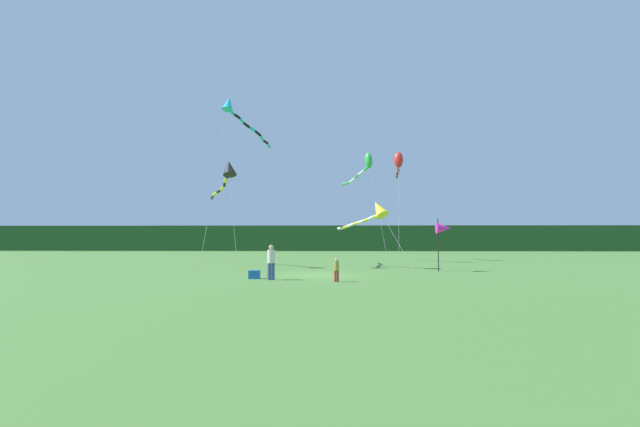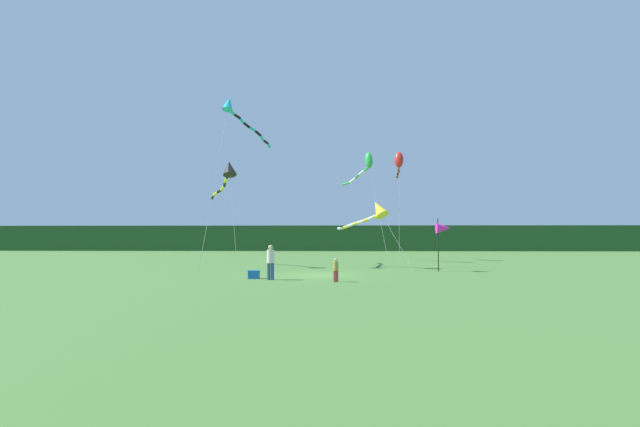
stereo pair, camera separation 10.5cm
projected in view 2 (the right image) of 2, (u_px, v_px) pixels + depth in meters
ground_plane at (317, 275)px, 24.76m from camera, size 120.00×120.00×0.00m
distant_treeline at (328, 238)px, 69.78m from camera, size 108.00×2.83×4.02m
person_adult at (271, 260)px, 22.02m from camera, size 0.39×0.39×1.76m
person_child at (336, 269)px, 20.99m from camera, size 0.25×0.25×1.14m
cooler_box at (254, 275)px, 22.59m from camera, size 0.57×0.42×0.43m
banner_flag_pole at (443, 229)px, 27.55m from camera, size 0.90×0.70×3.32m
kite_green at (366, 164)px, 38.77m from camera, size 3.62×6.25×9.68m
kite_cyan at (236, 112)px, 32.18m from camera, size 3.27×9.03×12.34m
kite_black at (228, 172)px, 31.62m from camera, size 3.73×6.70×7.79m
kite_red at (399, 162)px, 41.02m from camera, size 0.97×5.90×10.22m
kite_yellow at (376, 210)px, 30.48m from camera, size 4.85×4.82×4.90m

